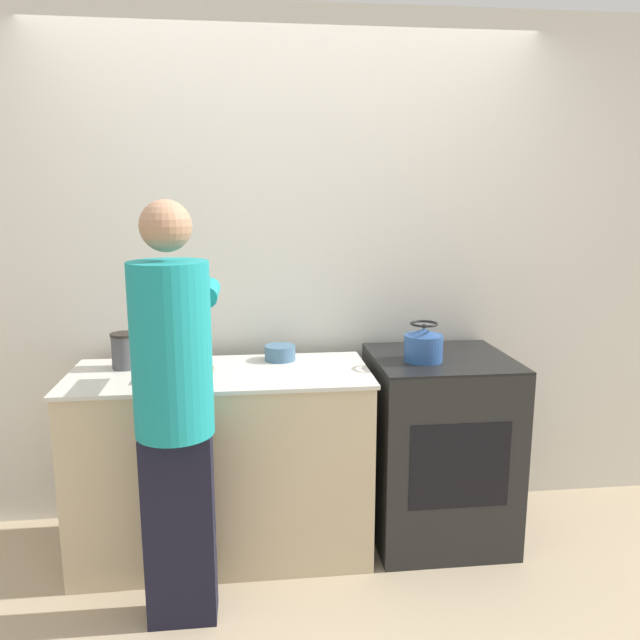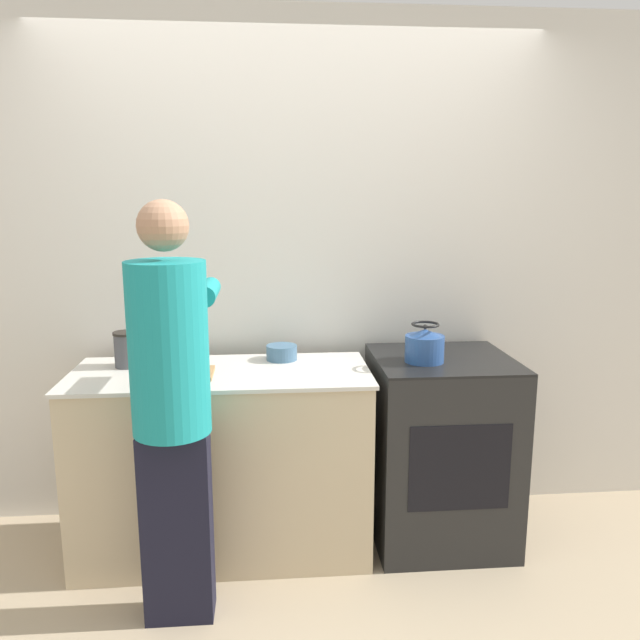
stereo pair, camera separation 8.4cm
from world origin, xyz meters
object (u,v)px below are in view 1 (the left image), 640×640
Objects in this scene: oven at (438,447)px; bowl_prep at (280,353)px; cutting_board at (175,375)px; canister_jar at (125,351)px; kettle at (423,345)px; knife at (170,371)px; person at (174,401)px.

oven is 0.92m from bowl_prep.
cutting_board is 0.31m from canister_jar.
cutting_board is 1.79× the size of kettle.
canister_jar is at bearing -175.08° from bowl_prep.
bowl_prep reaches higher than cutting_board.
kettle is (1.17, -0.00, 0.09)m from knife.
kettle is at bearing 16.63° from knife.
knife is (-1.28, -0.06, 0.45)m from oven.
oven is 5.01× the size of kettle.
canister_jar reaches higher than knife.
kettle is (1.10, 0.44, 0.08)m from person.
bowl_prep is at bearing 26.47° from cutting_board.
person is 0.79m from bowl_prep.
kettle reaches higher than cutting_board.
person is at bearing -124.06° from bowl_prep.
bowl_prep is (0.44, 0.65, 0.01)m from person.
cutting_board is 1.15m from kettle.
oven is 2.80× the size of cutting_board.
canister_jar reaches higher than oven.
canister_jar is (-0.73, -0.06, 0.05)m from bowl_prep.
person is at bearing -157.39° from oven.
oven reaches higher than cutting_board.
kettle reaches higher than canister_jar.
kettle reaches higher than knife.
knife is 1.18m from kettle.
oven is at bearing 22.61° from person.
knife is at bearing -177.21° from oven.
bowl_prep is at bearing 169.38° from oven.
oven is 5.50× the size of canister_jar.
bowl_prep is at bearing 4.92° from canister_jar.
oven reaches higher than knife.
canister_jar reaches higher than cutting_board.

